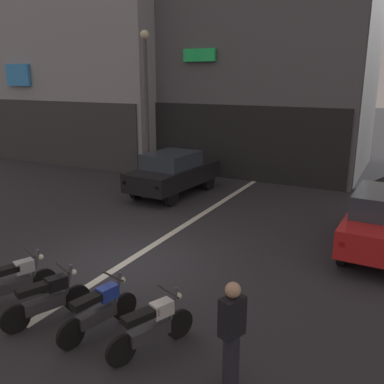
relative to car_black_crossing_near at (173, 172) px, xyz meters
name	(u,v)px	position (x,y,z in m)	size (l,w,h in m)	color
ground_plane	(125,263)	(2.03, -5.86, -0.89)	(120.00, 120.00, 0.00)	#2B2B30
lane_centre_line	(224,200)	(2.03, 0.14, -0.88)	(0.20, 18.00, 0.01)	silver
building_mid_block	(271,26)	(1.29, 7.12, 5.81)	(9.35, 7.44, 13.42)	#56565B
car_black_crossing_near	(173,172)	(0.00, 0.00, 0.00)	(2.05, 4.21, 1.64)	black
street_lamp	(146,92)	(-1.84, 1.07, 2.88)	(0.36, 0.36, 6.11)	#47474C
motorcycle_silver_row_leftmost	(16,280)	(1.20, -8.29, -0.43)	(0.73, 1.58, 0.98)	black
motorcycle_black_row_left_mid	(47,298)	(2.28, -8.50, -0.43)	(0.75, 1.57, 0.98)	black
motorcycle_blue_row_centre	(99,309)	(3.37, -8.36, -0.43)	(0.57, 1.64, 0.98)	black
motorcycle_white_row_right_mid	(152,326)	(4.45, -8.35, -0.43)	(0.75, 1.57, 0.98)	black
person_by_motorcycles	(232,335)	(5.90, -8.54, -0.03)	(0.33, 0.41, 1.67)	#23232D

